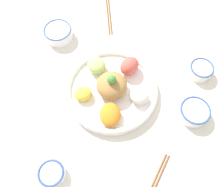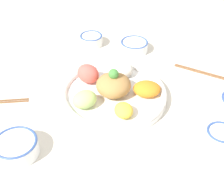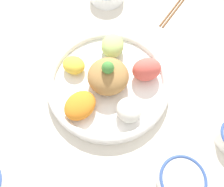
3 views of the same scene
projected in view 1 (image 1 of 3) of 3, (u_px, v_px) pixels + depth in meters
ground_plane at (110, 102)px, 0.80m from camera, size 2.40×2.40×0.00m
salad_platter at (112, 88)px, 0.79m from camera, size 0.34×0.34×0.11m
sauce_bowl_red at (52, 173)px, 0.68m from camera, size 0.08×0.08×0.04m
sauce_bowl_dark at (58, 33)px, 0.90m from camera, size 0.12×0.12×0.05m
rice_bowl_plain at (201, 70)px, 0.83m from camera, size 0.09×0.09×0.04m
sauce_bowl_far at (194, 112)px, 0.76m from camera, size 0.11×0.11×0.04m
chopsticks_pair_near at (109, 15)px, 0.97m from camera, size 0.13×0.18×0.01m
chopsticks_pair_far at (154, 187)px, 0.68m from camera, size 0.02×0.22×0.01m
serving_spoon_main at (10, 102)px, 0.80m from camera, size 0.13×0.06×0.01m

